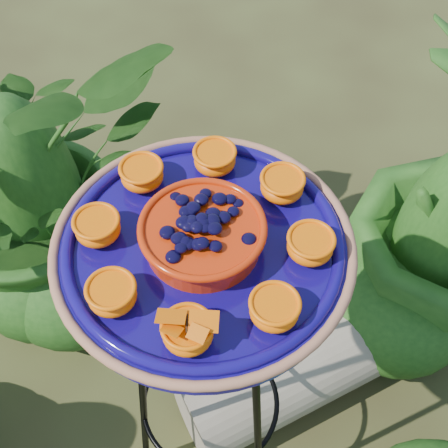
# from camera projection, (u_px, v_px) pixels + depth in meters

# --- Properties ---
(ground_plane) EXTENTS (20.00, 20.00, 0.00)m
(ground_plane) POSITION_uv_depth(u_px,v_px,m) (194.00, 434.00, 1.73)
(ground_plane) COLOR #2D2514
(ground_plane) RESTS_ON ground
(tripod_stand) EXTENTS (0.36, 0.37, 0.90)m
(tripod_stand) POSITION_uv_depth(u_px,v_px,m) (208.00, 357.00, 1.28)
(tripod_stand) COLOR black
(tripod_stand) RESTS_ON ground
(feeder_dish) EXTENTS (0.50, 0.50, 0.11)m
(feeder_dish) POSITION_uv_depth(u_px,v_px,m) (203.00, 246.00, 0.97)
(feeder_dish) COLOR #110861
(feeder_dish) RESTS_ON tripod_stand
(driftwood_log) EXTENTS (0.68, 0.59, 0.23)m
(driftwood_log) POSITION_uv_depth(u_px,v_px,m) (301.00, 369.00, 1.73)
(driftwood_log) COLOR gray
(driftwood_log) RESTS_ON ground
(shrub_back_left) EXTENTS (1.06, 1.07, 0.90)m
(shrub_back_left) POSITION_uv_depth(u_px,v_px,m) (25.00, 175.00, 1.72)
(shrub_back_left) COLOR #1B4512
(shrub_back_left) RESTS_ON ground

